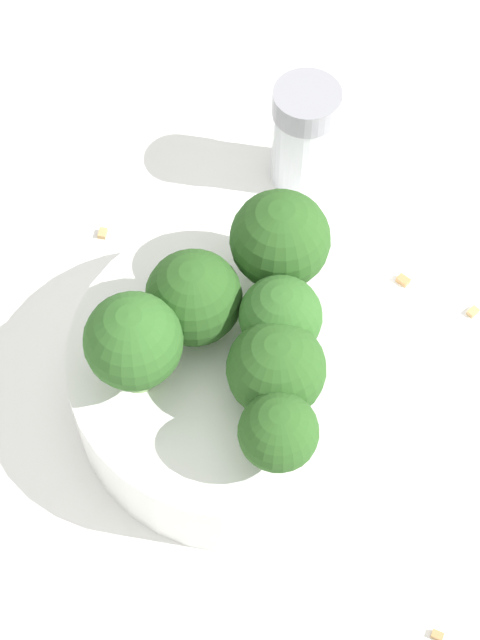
% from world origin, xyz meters
% --- Properties ---
extents(ground_plane, '(3.00, 3.00, 0.00)m').
position_xyz_m(ground_plane, '(0.00, 0.00, 0.00)').
color(ground_plane, white).
extents(bowl, '(0.18, 0.18, 0.05)m').
position_xyz_m(bowl, '(0.00, 0.00, 0.03)').
color(bowl, white).
rests_on(bowl, ground_plane).
extents(broccoli_floret_0, '(0.05, 0.05, 0.05)m').
position_xyz_m(broccoli_floret_0, '(0.02, 0.02, 0.08)').
color(broccoli_floret_0, '#7A9E5B').
rests_on(broccoli_floret_0, bowl).
extents(broccoli_floret_1, '(0.05, 0.05, 0.05)m').
position_xyz_m(broccoli_floret_1, '(-0.03, -0.02, 0.08)').
color(broccoli_floret_1, '#7A9E5B').
rests_on(broccoli_floret_1, bowl).
extents(broccoli_floret_2, '(0.05, 0.05, 0.06)m').
position_xyz_m(broccoli_floret_2, '(-0.01, 0.05, 0.09)').
color(broccoli_floret_2, '#8EB770').
rests_on(broccoli_floret_2, bowl).
extents(broccoli_floret_3, '(0.04, 0.04, 0.05)m').
position_xyz_m(broccoli_floret_3, '(-0.06, -0.01, 0.08)').
color(broccoli_floret_3, '#7A9E5B').
rests_on(broccoli_floret_3, bowl).
extents(broccoli_floret_4, '(0.05, 0.05, 0.06)m').
position_xyz_m(broccoli_floret_4, '(0.04, -0.02, 0.09)').
color(broccoli_floret_4, '#84AD66').
rests_on(broccoli_floret_4, bowl).
extents(broccoli_floret_5, '(0.04, 0.04, 0.05)m').
position_xyz_m(broccoli_floret_5, '(-0.00, -0.02, 0.08)').
color(broccoli_floret_5, '#84AD66').
rests_on(broccoli_floret_5, bowl).
extents(pepper_shaker, '(0.04, 0.04, 0.07)m').
position_xyz_m(pepper_shaker, '(0.15, -0.05, 0.04)').
color(pepper_shaker, silver).
rests_on(pepper_shaker, ground_plane).
extents(almond_crumb_0, '(0.01, 0.01, 0.01)m').
position_xyz_m(almond_crumb_0, '(0.12, 0.07, 0.00)').
color(almond_crumb_0, tan).
rests_on(almond_crumb_0, ground_plane).
extents(almond_crumb_1, '(0.01, 0.01, 0.01)m').
position_xyz_m(almond_crumb_1, '(0.07, -0.10, 0.00)').
color(almond_crumb_1, '#AD7F4C').
rests_on(almond_crumb_1, ground_plane).
extents(almond_crumb_2, '(0.01, 0.01, 0.01)m').
position_xyz_m(almond_crumb_2, '(0.04, -0.14, 0.00)').
color(almond_crumb_2, tan).
rests_on(almond_crumb_2, ground_plane).
extents(almond_crumb_3, '(0.01, 0.01, 0.01)m').
position_xyz_m(almond_crumb_3, '(-0.14, -0.08, 0.00)').
color(almond_crumb_3, '#AD7F4C').
rests_on(almond_crumb_3, ground_plane).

